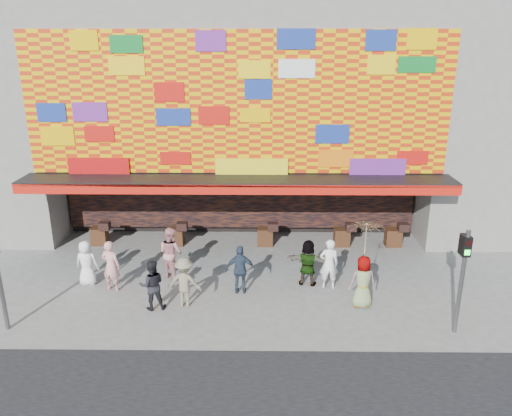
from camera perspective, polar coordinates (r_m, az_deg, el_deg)
The scene contains 13 objects.
ground at distance 15.55m, azimuth -2.64°, elevation -10.81°, with size 90.00×90.00×0.00m, color slate.
shop_building at distance 21.85m, azimuth -1.62°, elevation 12.29°, with size 15.20×9.40×10.00m.
signal_right at distance 14.36m, azimuth 22.58°, elevation -6.62°, with size 0.22×0.20×3.00m.
ped_a at distance 17.24m, azimuth -18.80°, elevation -5.96°, with size 0.74×0.48×1.51m, color white.
ped_b at distance 16.57m, azimuth -16.25°, elevation -6.37°, with size 0.62×0.40×1.69m, color pink.
ped_c at distance 15.21m, azimuth -11.79°, elevation -8.62°, with size 0.76×0.59×1.55m, color black.
ped_d at distance 15.21m, azimuth -8.16°, elevation -8.39°, with size 1.00×0.58×1.55m, color gray.
ped_e at distance 15.78m, azimuth -1.77°, elevation -7.06°, with size 0.94×0.39×1.60m, color #2D3D50.
ped_f at distance 16.39m, azimuth 5.95°, elevation -6.24°, with size 1.44×0.46×1.55m, color gray.
ped_g at distance 15.33m, azimuth 12.11°, elevation -8.25°, with size 0.79×0.52×1.63m, color gray.
ped_h at distance 16.24m, azimuth 8.33°, elevation -6.33°, with size 0.61×0.40×1.68m, color white.
ped_i at distance 17.00m, azimuth -9.69°, elevation -5.05°, with size 0.86×0.67×1.78m, color #D58A8E.
parasol at distance 14.77m, azimuth 12.47°, elevation -3.44°, with size 1.28×1.30×1.95m.
Camera 1 is at (0.87, -13.52, 7.63)m, focal length 35.00 mm.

